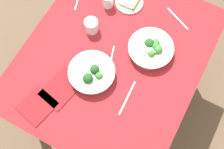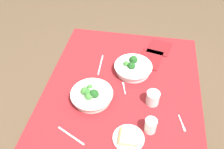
# 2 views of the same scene
# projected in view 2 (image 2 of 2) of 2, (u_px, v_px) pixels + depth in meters

# --- Properties ---
(ground_plane) EXTENTS (6.00, 6.00, 0.00)m
(ground_plane) POSITION_uv_depth(u_px,v_px,m) (120.00, 146.00, 2.12)
(ground_plane) COLOR brown
(dining_table) EXTENTS (1.22, 1.01, 0.76)m
(dining_table) POSITION_uv_depth(u_px,v_px,m) (122.00, 99.00, 1.67)
(dining_table) COLOR maroon
(dining_table) RESTS_ON ground_plane
(broccoli_bowl_far) EXTENTS (0.26, 0.26, 0.10)m
(broccoli_bowl_far) POSITION_uv_depth(u_px,v_px,m) (133.00, 68.00, 1.67)
(broccoli_bowl_far) COLOR white
(broccoli_bowl_far) RESTS_ON dining_table
(broccoli_bowl_near) EXTENTS (0.26, 0.26, 0.09)m
(broccoli_bowl_near) POSITION_uv_depth(u_px,v_px,m) (91.00, 95.00, 1.49)
(broccoli_bowl_near) COLOR silver
(broccoli_bowl_near) RESTS_ON dining_table
(bread_side_plate) EXTENTS (0.17, 0.17, 0.03)m
(bread_side_plate) POSITION_uv_depth(u_px,v_px,m) (128.00, 138.00, 1.30)
(bread_side_plate) COLOR silver
(bread_side_plate) RESTS_ON dining_table
(water_glass_center) EXTENTS (0.07, 0.07, 0.09)m
(water_glass_center) POSITION_uv_depth(u_px,v_px,m) (151.00, 125.00, 1.32)
(water_glass_center) COLOR silver
(water_glass_center) RESTS_ON dining_table
(water_glass_side) EXTENTS (0.08, 0.08, 0.09)m
(water_glass_side) POSITION_uv_depth(u_px,v_px,m) (153.00, 98.00, 1.46)
(water_glass_side) COLOR silver
(water_glass_side) RESTS_ON dining_table
(fork_by_far_bowl) EXTENTS (0.11, 0.04, 0.00)m
(fork_by_far_bowl) POSITION_uv_depth(u_px,v_px,m) (182.00, 124.00, 1.38)
(fork_by_far_bowl) COLOR #B7B7BC
(fork_by_far_bowl) RESTS_ON dining_table
(fork_by_near_bowl) EXTENTS (0.10, 0.04, 0.00)m
(fork_by_near_bowl) POSITION_uv_depth(u_px,v_px,m) (124.00, 87.00, 1.58)
(fork_by_near_bowl) COLOR #B7B7BC
(fork_by_near_bowl) RESTS_ON dining_table
(table_knife_left) EXTENTS (0.21, 0.02, 0.00)m
(table_knife_left) POSITION_uv_depth(u_px,v_px,m) (101.00, 65.00, 1.74)
(table_knife_left) COLOR #B7B7BC
(table_knife_left) RESTS_ON dining_table
(table_knife_right) EXTENTS (0.09, 0.18, 0.00)m
(table_knife_right) POSITION_uv_depth(u_px,v_px,m) (71.00, 136.00, 1.32)
(table_knife_right) COLOR #B7B7BC
(table_knife_right) RESTS_ON dining_table
(napkin_folded_upper) EXTENTS (0.25, 0.20, 0.01)m
(napkin_folded_upper) POSITION_uv_depth(u_px,v_px,m) (150.00, 59.00, 1.78)
(napkin_folded_upper) COLOR maroon
(napkin_folded_upper) RESTS_ON dining_table
(napkin_folded_lower) EXTENTS (0.21, 0.20, 0.01)m
(napkin_folded_lower) POSITION_uv_depth(u_px,v_px,m) (159.00, 48.00, 1.88)
(napkin_folded_lower) COLOR maroon
(napkin_folded_lower) RESTS_ON dining_table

